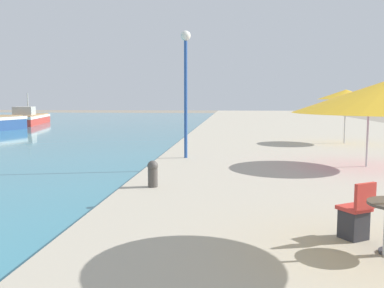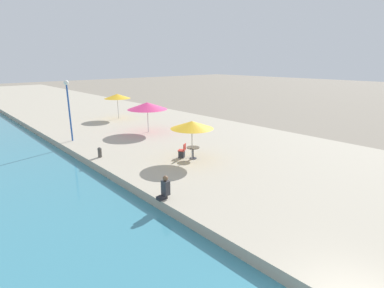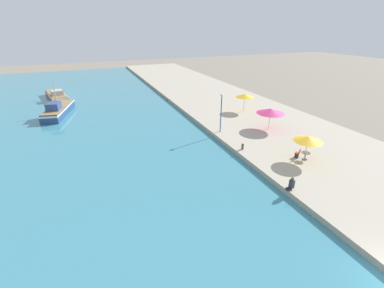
{
  "view_description": "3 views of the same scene",
  "coord_description": "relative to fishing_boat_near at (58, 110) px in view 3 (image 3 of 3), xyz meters",
  "views": [
    {
      "loc": [
        2.74,
        5.84,
        2.67
      ],
      "look_at": [
        1.5,
        18.54,
        1.31
      ],
      "focal_mm": 40.0,
      "sensor_mm": 36.0,
      "label": 1
    },
    {
      "loc": [
        -6.94,
        -1.4,
        6.46
      ],
      "look_at": [
        4.83,
        11.77,
        1.51
      ],
      "focal_mm": 28.0,
      "sensor_mm": 36.0,
      "label": 2
    },
    {
      "loc": [
        -13.09,
        -3.83,
        12.01
      ],
      "look_at": [
        -4.0,
        18.0,
        1.11
      ],
      "focal_mm": 24.0,
      "sensor_mm": 36.0,
      "label": 3
    }
  ],
  "objects": [
    {
      "name": "fishing_boat_near",
      "position": [
        0.0,
        0.0,
        0.0
      ],
      "size": [
        4.39,
        9.06,
        3.87
      ],
      "rotation": [
        0.0,
        0.0,
        -0.24
      ],
      "color": "navy",
      "rests_on": "water_basin"
    },
    {
      "name": "cafe_umbrella_pink",
      "position": [
        22.15,
        -25.51,
        1.9
      ],
      "size": [
        2.62,
        2.62,
        2.43
      ],
      "color": "#B7B7B7",
      "rests_on": "quay_promenade"
    },
    {
      "name": "quay_promenade",
      "position": [
        25.32,
        -0.27,
        -0.55
      ],
      "size": [
        16.0,
        90.0,
        0.51
      ],
      "color": "#B2A893",
      "rests_on": "ground_plane"
    },
    {
      "name": "lamppost",
      "position": [
        18.33,
        -16.03,
        2.79
      ],
      "size": [
        0.36,
        0.36,
        4.56
      ],
      "color": "#28519E",
      "rests_on": "quay_promenade"
    },
    {
      "name": "cafe_chair_left",
      "position": [
        21.94,
        -24.81,
        0.02
      ],
      "size": [
        0.57,
        0.58,
        0.91
      ],
      "rotation": [
        0.0,
        0.0,
        0.57
      ],
      "color": "#2D2D33",
      "rests_on": "quay_promenade"
    },
    {
      "name": "cafe_table",
      "position": [
        22.33,
        -25.42,
        0.23
      ],
      "size": [
        0.8,
        0.8,
        0.74
      ],
      "color": "#333338",
      "rests_on": "quay_promenade"
    },
    {
      "name": "cafe_umbrella_white",
      "position": [
        24.29,
        -17.48,
        1.95
      ],
      "size": [
        3.36,
        3.36,
        2.55
      ],
      "color": "#B7B7B7",
      "rests_on": "quay_promenade"
    },
    {
      "name": "mooring_bollard",
      "position": [
        18.1,
        -21.25,
        0.05
      ],
      "size": [
        0.26,
        0.26,
        0.65
      ],
      "color": "#4C4742",
      "rests_on": "quay_promenade"
    },
    {
      "name": "fishing_boat_mid",
      "position": [
        -0.79,
        10.25,
        -0.14
      ],
      "size": [
        4.47,
        9.21,
        3.17
      ],
      "rotation": [
        0.0,
        0.0,
        0.22
      ],
      "color": "red",
      "rests_on": "water_basin"
    },
    {
      "name": "person_at_quay",
      "position": [
        17.65,
        -28.74,
        0.17
      ],
      "size": [
        0.57,
        0.36,
        1.06
      ],
      "color": "#232328",
      "rests_on": "quay_promenade"
    },
    {
      "name": "cafe_umbrella_striped",
      "position": [
        25.41,
        -10.2,
        2.05
      ],
      "size": [
        2.69,
        2.69,
        2.59
      ],
      "color": "#B7B7B7",
      "rests_on": "quay_promenade"
    }
  ]
}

